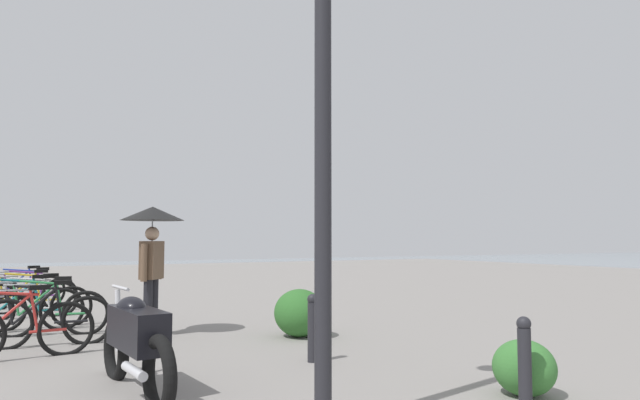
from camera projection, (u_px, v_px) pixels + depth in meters
lamppost at (323, 65)px, 4.74m from camera, size 0.98×0.28×4.49m
motorcycle at (136, 340)px, 5.73m from camera, size 2.17×0.42×1.06m
bicycle_red at (22, 331)px, 7.24m from camera, size 0.31×1.76×0.95m
bicycle_black at (48, 321)px, 8.12m from camera, size 0.19×1.77×0.95m
bicycle_green at (50, 313)px, 9.02m from camera, size 0.47×1.74×0.95m
bicycle_teal at (27, 309)px, 9.43m from camera, size 0.12×1.77×0.95m
bicycle_white at (38, 307)px, 9.77m from camera, size 0.25×1.77×0.95m
bicycle_yellow at (30, 299)px, 11.04m from camera, size 0.18×1.77×0.95m
bicycle_purple at (32, 295)px, 11.93m from camera, size 0.18×1.77×0.95m
bicycle_blue at (24, 292)px, 12.68m from camera, size 0.49×1.73×0.95m
pedestrian at (152, 233)px, 9.14m from camera, size 1.00×1.00×2.03m
bollard_near at (525, 360)px, 5.15m from camera, size 0.13×0.13×0.81m
bollard_mid at (312, 326)px, 7.10m from camera, size 0.13×0.13×0.83m
shrub_low at (300, 313)px, 8.92m from camera, size 0.86×0.78×0.73m
shrub_round at (524, 368)px, 5.55m from camera, size 0.63×0.57×0.54m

